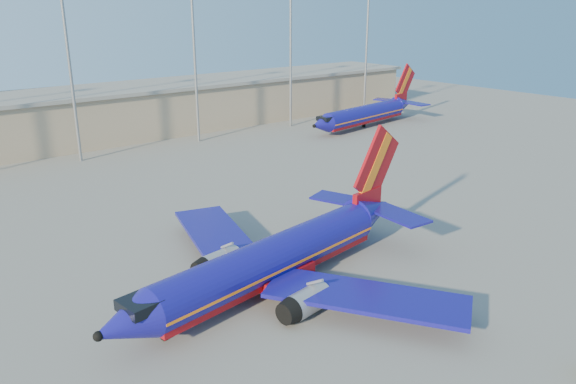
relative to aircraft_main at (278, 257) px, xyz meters
The scene contains 5 objects.
ground 7.06m from the aircraft_main, 25.14° to the left, with size 220.00×220.00×0.00m, color slate.
terminal_building 62.92m from the aircraft_main, 75.25° to the left, with size 122.00×16.00×8.50m.
light_mast_row 52.29m from the aircraft_main, 77.29° to the left, with size 101.60×1.60×28.65m.
aircraft_main is the anchor object (origin of this frame).
aircraft_second 65.13m from the aircraft_main, 37.21° to the left, with size 31.76×12.29×10.79m.
Camera 1 is at (-31.46, -35.68, 21.91)m, focal length 35.00 mm.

